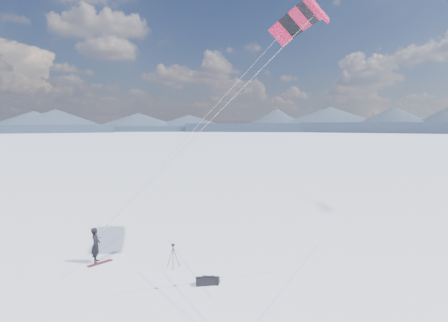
{
  "coord_description": "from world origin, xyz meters",
  "views": [
    {
      "loc": [
        2.14,
        -17.55,
        7.25
      ],
      "look_at": [
        3.31,
        2.82,
        5.21
      ],
      "focal_mm": 30.0,
      "sensor_mm": 36.0,
      "label": 1
    }
  ],
  "objects": [
    {
      "name": "ground",
      "position": [
        0.0,
        0.0,
        0.0
      ],
      "size": [
        1800.0,
        1800.0,
        0.0
      ],
      "primitive_type": "plane",
      "color": "white"
    },
    {
      "name": "horizon_hills",
      "position": [
        -0.0,
        -0.0,
        4.4
      ],
      "size": [
        704.47,
        706.88,
        10.1
      ],
      "color": "#1A2532",
      "rests_on": "ground"
    },
    {
      "name": "snow_tracks",
      "position": [
        -0.65,
        -0.35,
        0.0
      ],
      "size": [
        14.76,
        10.25,
        0.01
      ],
      "color": "#B1C0E4",
      "rests_on": "ground"
    },
    {
      "name": "snowkiter",
      "position": [
        -3.48,
        1.82,
        0.0
      ],
      "size": [
        0.57,
        0.75,
        1.85
      ],
      "primitive_type": "imported",
      "rotation": [
        0.0,
        0.0,
        1.77
      ],
      "color": "black",
      "rests_on": "ground"
    },
    {
      "name": "snowboard",
      "position": [
        -3.22,
        1.61,
        0.02
      ],
      "size": [
        1.14,
        1.12,
        0.04
      ],
      "primitive_type": "cube",
      "rotation": [
        0.0,
        0.0,
        0.77
      ],
      "color": "maroon",
      "rests_on": "ground"
    },
    {
      "name": "tripod",
      "position": [
        0.63,
        0.78,
        0.81
      ],
      "size": [
        0.66,
        0.57,
        1.25
      ],
      "rotation": [
        0.0,
        0.0,
        0.54
      ],
      "color": "black",
      "rests_on": "ground"
    },
    {
      "name": "gear_bag_a",
      "position": [
        2.22,
        -1.26,
        0.17
      ],
      "size": [
        0.87,
        0.48,
        0.37
      ],
      "rotation": [
        0.0,
        0.0,
        0.1
      ],
      "color": "black",
      "rests_on": "ground"
    },
    {
      "name": "gear_bag_b",
      "position": [
        2.47,
        -1.17,
        0.15
      ],
      "size": [
        0.84,
        0.54,
        0.35
      ],
      "rotation": [
        0.0,
        0.0,
        -0.22
      ],
      "color": "black",
      "rests_on": "ground"
    },
    {
      "name": "power_kite",
      "position": [
        7.75,
        3.76,
        13.08
      ],
      "size": [
        12.49,
        5.93,
        12.68
      ],
      "color": "#B51236",
      "rests_on": "ground"
    }
  ]
}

